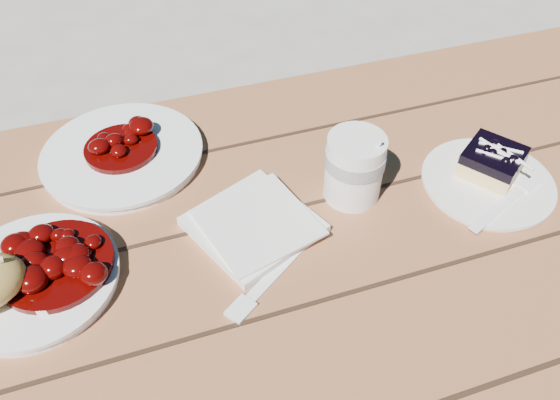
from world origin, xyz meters
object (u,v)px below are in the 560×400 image
object	(u,v)px
picnic_table	(186,351)
blueberry_cake	(492,161)
dessert_plate	(487,183)
coffee_cup	(354,168)
main_plate	(34,280)
second_plate	(123,155)

from	to	relation	value
picnic_table	blueberry_cake	distance (m)	0.53
blueberry_cake	dessert_plate	bearing A→B (deg)	-159.02
picnic_table	coffee_cup	bearing A→B (deg)	16.06
picnic_table	main_plate	xyz separation A→B (m)	(-0.16, 0.06, 0.17)
main_plate	picnic_table	bearing A→B (deg)	-20.03
second_plate	dessert_plate	bearing A→B (deg)	-24.50
picnic_table	second_plate	distance (m)	0.32
dessert_plate	second_plate	bearing A→B (deg)	155.50
picnic_table	dessert_plate	distance (m)	0.51
blueberry_cake	coffee_cup	size ratio (longest dim) A/B	1.07
dessert_plate	coffee_cup	distance (m)	0.21
main_plate	dessert_plate	xyz separation A→B (m)	(0.64, -0.02, -0.00)
dessert_plate	blueberry_cake	world-z (taller)	blueberry_cake
coffee_cup	second_plate	world-z (taller)	coffee_cup
blueberry_cake	second_plate	distance (m)	0.56
main_plate	blueberry_cake	distance (m)	0.65
dessert_plate	blueberry_cake	xyz separation A→B (m)	(0.01, 0.01, 0.03)
dessert_plate	coffee_cup	world-z (taller)	coffee_cup
main_plate	second_plate	xyz separation A→B (m)	(0.14, 0.21, 0.00)
blueberry_cake	coffee_cup	distance (m)	0.21
dessert_plate	main_plate	bearing A→B (deg)	177.79
picnic_table	coffee_cup	size ratio (longest dim) A/B	19.53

